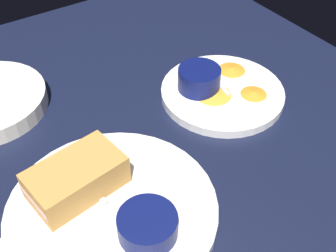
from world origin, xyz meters
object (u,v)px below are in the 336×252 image
plate_sandwich_main (112,210)px  plate_chips_companion (222,93)px  sandwich_half_near (77,179)px  ramekin_dark_sauce (148,225)px  spoon_by_gravy_ramekin (210,74)px  ramekin_light_gravy (199,78)px  spoon_by_dark_ramekin (114,208)px

plate_sandwich_main → plate_chips_companion: (29.09, 11.71, 0.00)cm
plate_sandwich_main → sandwich_half_near: (-2.43, 4.98, 3.20)cm
sandwich_half_near → ramekin_dark_sauce: 12.09cm
spoon_by_gravy_ramekin → ramekin_dark_sauce: bearing=-140.8°
sandwich_half_near → ramekin_light_gravy: size_ratio=1.84×
plate_sandwich_main → ramekin_dark_sauce: 7.04cm
sandwich_half_near → ramekin_light_gravy: 29.73cm
plate_sandwich_main → spoon_by_gravy_ramekin: size_ratio=2.93×
spoon_by_dark_ramekin → sandwich_half_near: bearing=114.1°
plate_chips_companion → sandwich_half_near: bearing=-168.0°
spoon_by_dark_ramekin → plate_chips_companion: spoon_by_dark_ramekin is taller
ramekin_dark_sauce → plate_chips_companion: 32.68cm
plate_sandwich_main → sandwich_half_near: sandwich_half_near is taller
ramekin_dark_sauce → ramekin_light_gravy: 31.61cm
plate_chips_companion → ramekin_light_gravy: size_ratio=2.92×
plate_chips_companion → spoon_by_gravy_ramekin: bearing=81.3°
ramekin_dark_sauce → ramekin_light_gravy: ramekin_light_gravy is taller
spoon_by_dark_ramekin → plate_chips_companion: bearing=23.0°
ramekin_dark_sauce → spoon_by_dark_ramekin: (-1.85, 5.66, -1.37)cm
plate_sandwich_main → spoon_by_dark_ramekin: 1.32cm
plate_sandwich_main → ramekin_light_gravy: (25.73, 14.51, 2.99)cm
ramekin_dark_sauce → spoon_by_gravy_ramekin: 36.01cm
ramekin_light_gravy → spoon_by_gravy_ramekin: bearing=25.4°
spoon_by_gravy_ramekin → spoon_by_dark_ramekin: bearing=-150.2°
plate_sandwich_main → ramekin_light_gravy: 29.69cm
plate_sandwich_main → ramekin_dark_sauce: size_ratio=3.74×
spoon_by_dark_ramekin → ramekin_light_gravy: size_ratio=1.28×
ramekin_light_gravy → spoon_by_dark_ramekin: bearing=-149.5°
ramekin_dark_sauce → spoon_by_gravy_ramekin: bearing=39.2°
spoon_by_dark_ramekin → ramekin_light_gravy: (25.66, 15.12, 1.82)cm
spoon_by_dark_ramekin → spoon_by_gravy_ramekin: 34.30cm
ramekin_dark_sauce → spoon_by_gravy_ramekin: (27.89, 22.73, -1.37)cm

